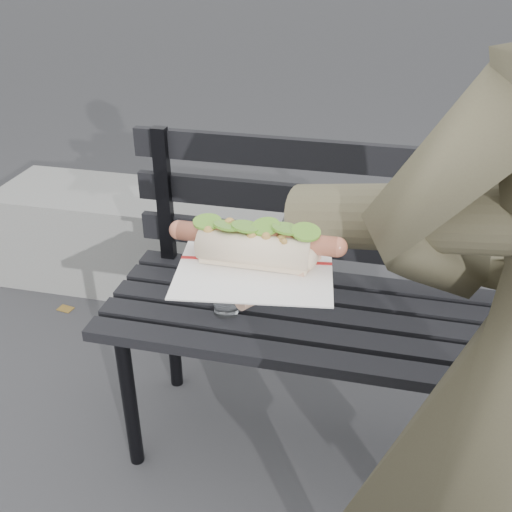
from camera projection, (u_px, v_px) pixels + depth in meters
The scene contains 3 objects.
park_bench at pixel (391, 293), 1.55m from camera, with size 1.50×0.44×0.88m.
concrete_block at pixel (145, 239), 2.51m from camera, with size 1.20×0.40×0.40m, color slate.
held_hotdog at pixel (422, 229), 0.74m from camera, with size 0.63×0.30×0.20m.
Camera 1 is at (0.03, -0.54, 1.37)m, focal length 42.00 mm.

